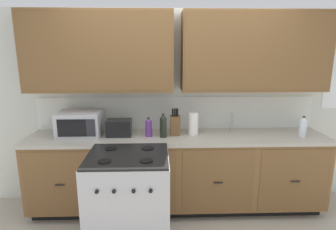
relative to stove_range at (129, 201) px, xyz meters
name	(u,v)px	position (x,y,z in m)	size (l,w,h in m)	color
ground_plane	(179,222)	(0.50, 0.33, -0.47)	(8.46, 8.46, 0.00)	#B2A893
wall_unit	(177,73)	(0.51, 0.83, 1.15)	(4.58, 0.40, 2.35)	silver
counter_run	(177,172)	(0.51, 0.63, 0.00)	(3.41, 0.64, 0.92)	black
stove_range	(129,201)	(0.00, 0.00, 0.00)	(0.76, 0.68, 0.95)	#B7B7BC
microwave	(80,124)	(-0.61, 0.67, 0.59)	(0.48, 0.37, 0.28)	#B7B7BC
toaster	(119,128)	(-0.16, 0.64, 0.55)	(0.28, 0.18, 0.19)	black
knife_block	(175,125)	(0.48, 0.67, 0.57)	(0.11, 0.14, 0.31)	brown
sink_faucet	(232,122)	(1.18, 0.84, 0.55)	(0.02, 0.02, 0.20)	#B2B5BA
paper_towel_roll	(193,124)	(0.69, 0.67, 0.58)	(0.12, 0.12, 0.26)	white
bottle_clear	(303,127)	(1.91, 0.54, 0.57)	(0.08, 0.08, 0.24)	silver
bottle_violet	(149,127)	(0.17, 0.61, 0.56)	(0.07, 0.07, 0.22)	#663384
bottle_dark	(163,126)	(0.34, 0.57, 0.59)	(0.08, 0.08, 0.27)	black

